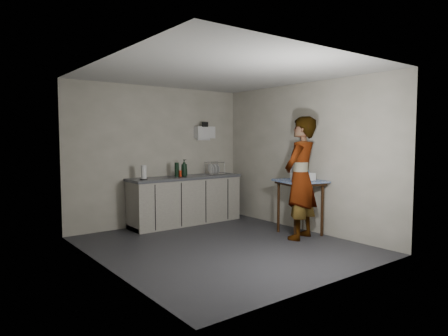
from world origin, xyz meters
TOP-DOWN VIEW (x-y plane):
  - ground at (0.00, 0.00)m, footprint 4.00×4.00m
  - wall_back at (0.00, 1.99)m, footprint 3.60×0.02m
  - wall_right at (1.79, 0.00)m, footprint 0.02×4.00m
  - wall_left at (-1.79, 0.00)m, footprint 0.02×4.00m
  - ceiling at (0.00, 0.00)m, footprint 3.60×4.00m
  - kitchen_counter at (0.40, 1.70)m, footprint 2.24×0.62m
  - wall_shelf at (1.00, 1.92)m, footprint 0.42×0.18m
  - side_table at (1.50, -0.20)m, footprint 0.87×0.87m
  - standing_man at (1.28, -0.41)m, footprint 0.83×0.67m
  - soap_bottle at (0.36, 1.68)m, footprint 0.14×0.14m
  - soda_can at (0.30, 1.71)m, footprint 0.06×0.06m
  - dark_bottle at (0.20, 1.68)m, footprint 0.08×0.08m
  - paper_towel at (-0.49, 1.65)m, footprint 0.14×0.14m
  - dish_rack at (1.06, 1.68)m, footprint 0.36×0.27m
  - bakery_box at (1.53, -0.22)m, footprint 0.32×0.33m

SIDE VIEW (x-z plane):
  - ground at x=0.00m, z-range 0.00..0.00m
  - kitchen_counter at x=0.40m, z-range -0.03..0.88m
  - side_table at x=1.50m, z-range 0.34..1.27m
  - dish_rack at x=1.06m, z-range 0.84..1.09m
  - soda_can at x=0.30m, z-range 0.91..1.03m
  - standing_man at x=1.28m, z-range 0.00..1.98m
  - bakery_box at x=1.53m, z-range 0.81..1.24m
  - paper_towel at x=-0.49m, z-range 0.90..1.15m
  - dark_bottle at x=0.20m, z-range 0.91..1.18m
  - soap_bottle at x=0.36m, z-range 0.91..1.23m
  - wall_back at x=0.00m, z-range 0.00..2.60m
  - wall_right at x=1.79m, z-range 0.00..2.60m
  - wall_left at x=-1.79m, z-range 0.00..2.60m
  - wall_shelf at x=1.00m, z-range 1.56..1.93m
  - ceiling at x=0.00m, z-range 2.59..2.60m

